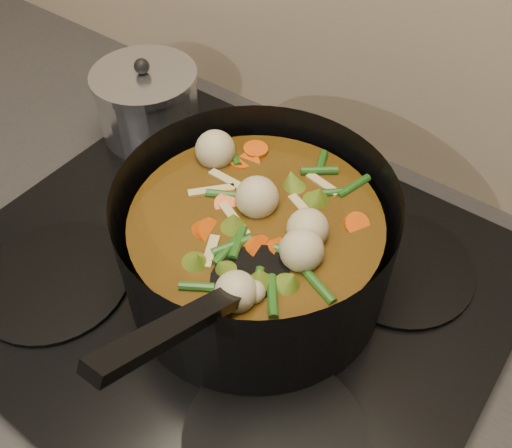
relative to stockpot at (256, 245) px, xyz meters
The scene contains 4 objects.
counter 0.54m from the stockpot, 162.79° to the right, with size 2.64×0.64×0.91m.
stovetop 0.08m from the stockpot, 162.79° to the right, with size 0.62×0.54×0.03m.
stockpot is the anchor object (origin of this frame).
saucepan 0.32m from the stockpot, 155.21° to the left, with size 0.15×0.15×0.12m.
Camera 1 is at (0.27, 1.62, 1.48)m, focal length 40.00 mm.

